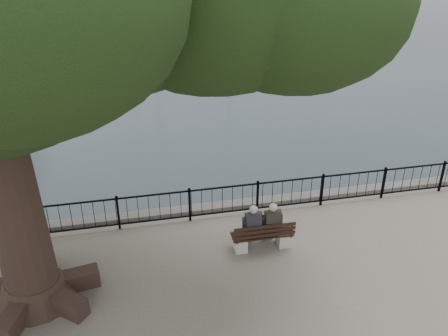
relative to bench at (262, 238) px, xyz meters
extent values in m
cube|color=#474542|center=(-0.68, 2.19, -0.80)|extent=(200.00, 0.40, 1.20)
cube|color=black|center=(-0.68, 1.69, 0.68)|extent=(22.00, 0.04, 0.04)
cube|color=black|center=(-0.68, 1.69, -0.15)|extent=(22.00, 0.04, 0.04)
cube|color=#A09D96|center=(-0.59, 0.04, -0.12)|extent=(0.32, 0.41, 0.37)
cube|color=#A09D96|center=(0.59, 0.03, -0.12)|extent=(0.32, 0.41, 0.37)
cube|color=black|center=(0.00, 0.04, 0.11)|extent=(1.64, 0.47, 0.04)
cube|color=black|center=(0.00, -0.21, 0.38)|extent=(1.63, 0.06, 0.36)
cube|color=black|center=(-0.27, 0.05, 0.22)|extent=(0.33, 0.28, 0.22)
cube|color=black|center=(-0.28, -0.05, 0.56)|extent=(0.40, 0.22, 0.54)
sphere|color=#A87E63|center=(-0.28, -0.01, 0.94)|extent=(0.21, 0.21, 0.21)
ellipsoid|color=#AAAAAA|center=(-0.28, -0.04, 0.97)|extent=(0.22, 0.22, 0.18)
cube|color=black|center=(-0.27, 0.31, -0.10)|extent=(0.29, 0.40, 0.41)
cube|color=black|center=(0.24, 0.04, 0.22)|extent=(0.33, 0.28, 0.22)
cube|color=black|center=(0.24, -0.06, 0.56)|extent=(0.40, 0.22, 0.54)
sphere|color=#A87E63|center=(0.24, -0.02, 0.94)|extent=(0.21, 0.21, 0.21)
ellipsoid|color=#AAAAAA|center=(0.24, -0.04, 0.97)|extent=(0.22, 0.22, 0.18)
cube|color=black|center=(0.24, 0.31, -0.10)|extent=(0.29, 0.40, 0.41)
cone|color=black|center=(-5.65, -0.73, -0.02)|extent=(1.92, 1.92, 0.56)
cone|color=black|center=(-5.65, -0.73, 3.08)|extent=(1.24, 1.24, 6.76)
cube|color=silver|center=(-0.89, 23.14, -1.20)|extent=(1.76, 6.17, 0.68)
cube|color=silver|center=(-0.89, 23.14, -0.70)|extent=(1.28, 2.52, 0.51)
cube|color=silver|center=(3.50, 20.02, -1.20)|extent=(2.98, 5.24, 0.56)
cube|color=silver|center=(3.50, 20.02, -0.70)|extent=(1.65, 2.28, 0.42)
cube|color=silver|center=(12.24, 26.48, -1.20)|extent=(1.74, 5.94, 0.66)
cube|color=silver|center=(12.24, 26.48, -0.70)|extent=(1.25, 2.43, 0.49)
cube|color=silver|center=(-2.25, 32.33, -1.20)|extent=(3.25, 6.01, 0.64)
cube|color=silver|center=(-2.25, 32.33, -0.70)|extent=(1.83, 2.60, 0.48)
cube|color=silver|center=(4.50, 38.90, -1.20)|extent=(2.18, 5.03, 0.54)
cube|color=silver|center=(4.50, 38.90, -0.70)|extent=(1.32, 2.13, 0.41)
camera|label=1|loc=(-3.23, -10.27, 7.80)|focal=40.00mm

